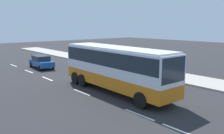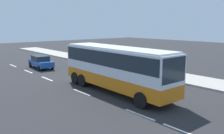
% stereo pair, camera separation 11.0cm
% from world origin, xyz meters
% --- Properties ---
extents(ground_plane, '(120.00, 120.00, 0.00)m').
position_xyz_m(ground_plane, '(0.00, 0.00, 0.00)').
color(ground_plane, '#28282B').
extents(sidewalk_curb, '(80.00, 4.00, 0.15)m').
position_xyz_m(sidewalk_curb, '(0.00, 8.09, 0.07)').
color(sidewalk_curb, '#A8A399').
rests_on(sidewalk_curb, ground_plane).
extents(lane_centreline, '(28.39, 0.16, 0.01)m').
position_xyz_m(lane_centreline, '(-4.48, -2.44, 0.00)').
color(lane_centreline, white).
rests_on(lane_centreline, ground_plane).
extents(coach_bus, '(11.23, 2.91, 3.65)m').
position_xyz_m(coach_bus, '(0.33, -0.27, 2.26)').
color(coach_bus, orange).
rests_on(coach_bus, ground_plane).
extents(car_blue_saloon, '(4.59, 2.11, 1.57)m').
position_xyz_m(car_blue_saloon, '(-13.85, -0.35, 0.82)').
color(car_blue_saloon, '#194799').
rests_on(car_blue_saloon, ground_plane).
extents(pedestrian_near_curb, '(0.32, 0.32, 1.75)m').
position_xyz_m(pedestrian_near_curb, '(-5.72, 8.39, 1.16)').
color(pedestrian_near_curb, black).
rests_on(pedestrian_near_curb, sidewalk_curb).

